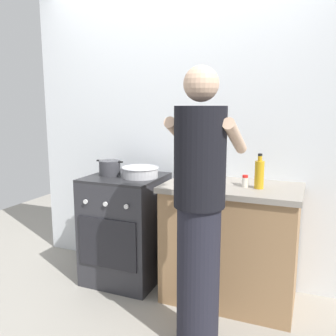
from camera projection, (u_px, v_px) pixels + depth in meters
name	position (u px, v px, depth m)	size (l,w,h in m)	color
ground	(157.00, 293.00, 2.88)	(6.00, 6.00, 0.00)	gray
back_wall	(201.00, 133.00, 3.04)	(3.20, 0.10, 2.50)	silver
countertop	(230.00, 243.00, 2.73)	(1.00, 0.60, 0.90)	#99724C
stove_range	(126.00, 228.00, 3.07)	(0.60, 0.62, 0.90)	#2D2D33
pot	(110.00, 168.00, 3.03)	(0.25, 0.18, 0.12)	#38383D
mixing_bowl	(140.00, 172.00, 2.93)	(0.31, 0.31, 0.09)	#B7B7BC
utensil_crock	(209.00, 167.00, 2.86)	(0.10, 0.10, 0.32)	silver
spice_bottle	(245.00, 181.00, 2.59)	(0.04, 0.04, 0.09)	silver
oil_bottle	(259.00, 174.00, 2.53)	(0.07, 0.07, 0.25)	gold
person	(199.00, 212.00, 2.12)	(0.41, 0.50, 1.70)	black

